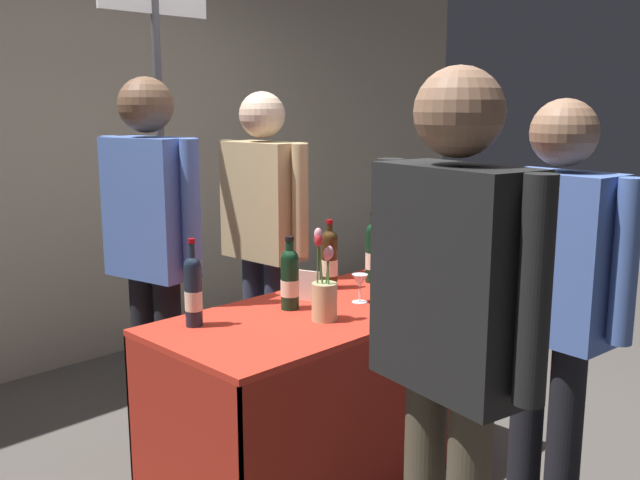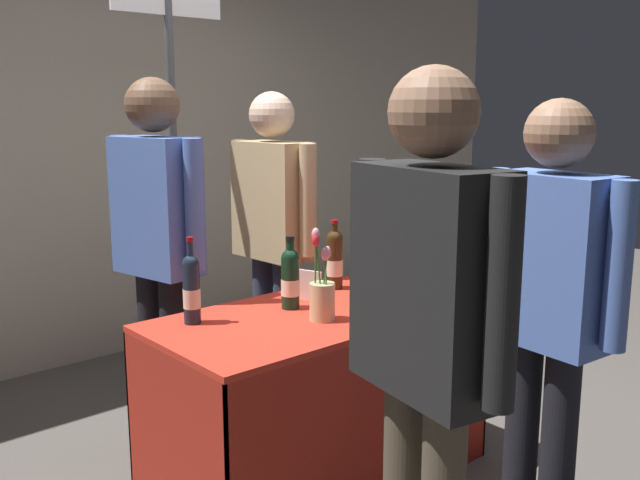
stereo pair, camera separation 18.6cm
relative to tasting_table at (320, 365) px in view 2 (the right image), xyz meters
The scene contains 17 objects.
ground_plane 0.53m from the tasting_table, ahead, with size 12.00×12.00×0.00m, color #514C47.
back_partition 2.31m from the tasting_table, 90.00° to the left, with size 7.64×0.12×2.77m, color #B2A893.
tasting_table is the anchor object (origin of this frame).
featured_wine_bottle 0.53m from the tasting_table, 37.95° to the left, with size 0.08×0.08×0.32m.
display_bottle_0 0.50m from the tasting_table, 50.92° to the right, with size 0.08×0.08×0.31m.
display_bottle_1 0.40m from the tasting_table, 124.91° to the left, with size 0.08×0.08×0.31m.
display_bottle_2 0.66m from the tasting_table, 157.87° to the left, with size 0.07×0.07×0.35m.
display_bottle_3 0.67m from the tasting_table, 16.64° to the left, with size 0.07×0.07×0.35m.
display_bottle_4 0.70m from the tasting_table, 12.48° to the right, with size 0.07×0.07×0.36m.
wine_glass_near_vendor 0.39m from the tasting_table, 10.48° to the right, with size 0.07×0.07×0.13m.
flower_vase 0.37m from the tasting_table, 127.89° to the right, with size 0.10×0.10×0.38m.
brochure_stand 0.36m from the tasting_table, 71.26° to the left, with size 0.17×0.01×0.14m, color silver.
vendor_presenter 0.91m from the tasting_table, 67.02° to the left, with size 0.23×0.60×1.68m.
vendor_assistant 0.93m from the tasting_table, 118.73° to the left, with size 0.28×0.56×1.73m.
taster_foreground_right 1.05m from the tasting_table, 76.75° to the right, with size 0.25×0.56×1.64m.
taster_foreground_left 1.19m from the tasting_table, 115.80° to the right, with size 0.29×0.61×1.72m.
booth_signpost 1.47m from the tasting_table, 90.47° to the left, with size 0.62×0.04×2.27m.
Camera 2 is at (-1.87, -2.12, 1.62)m, focal length 39.37 mm.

